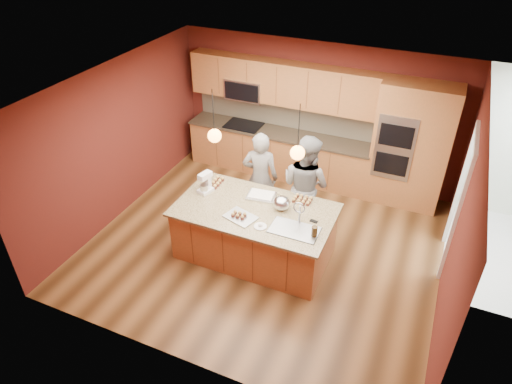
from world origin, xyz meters
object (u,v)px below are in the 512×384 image
at_px(island, 256,232).
at_px(person_left, 260,178).
at_px(mixing_bowl, 282,203).
at_px(person_right, 305,185).
at_px(stand_mixer, 205,184).

relative_size(island, person_left, 1.44).
height_order(person_left, mixing_bowl, person_left).
height_order(person_right, mixing_bowl, person_right).
bearing_deg(island, person_right, 62.61).
distance_m(stand_mixer, mixing_bowl, 1.28).
xyz_separation_m(person_left, person_right, (0.80, 0.00, 0.05)).
xyz_separation_m(island, person_left, (-0.32, 0.93, 0.39)).
distance_m(island, mixing_bowl, 0.67).
height_order(island, stand_mixer, island).
xyz_separation_m(person_left, stand_mixer, (-0.61, -0.80, 0.19)).
distance_m(person_left, person_right, 0.81).
height_order(island, person_left, person_left).
height_order(island, mixing_bowl, island).
distance_m(person_left, mixing_bowl, 1.03).
distance_m(person_left, stand_mixer, 1.02).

